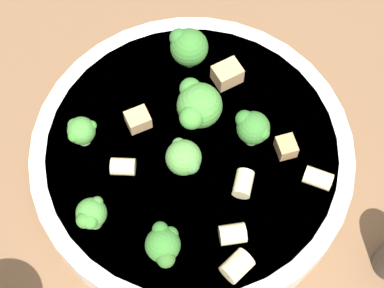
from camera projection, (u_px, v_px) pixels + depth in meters
name	position (u px, v px, depth m)	size (l,w,h in m)	color
ground_plane	(192.00, 166.00, 0.58)	(2.00, 2.00, 0.00)	brown
pasta_bowl	(192.00, 156.00, 0.56)	(0.28, 0.28, 0.04)	silver
broccoli_floret_0	(198.00, 105.00, 0.54)	(0.05, 0.04, 0.04)	#9EC175
broccoli_floret_1	(163.00, 245.00, 0.49)	(0.03, 0.03, 0.03)	#84AD60
broccoli_floret_2	(81.00, 131.00, 0.54)	(0.02, 0.03, 0.03)	#9EC175
broccoli_floret_3	(91.00, 215.00, 0.50)	(0.03, 0.03, 0.04)	#9EC175
broccoli_floret_4	(189.00, 46.00, 0.56)	(0.03, 0.03, 0.04)	#9EC175
broccoli_floret_5	(184.00, 158.00, 0.53)	(0.03, 0.03, 0.03)	#93B766
broccoli_floret_6	(253.00, 128.00, 0.53)	(0.03, 0.03, 0.04)	#84AD60
rigatoni_0	(123.00, 167.00, 0.53)	(0.01, 0.01, 0.02)	beige
rigatoni_1	(243.00, 184.00, 0.53)	(0.02, 0.02, 0.02)	beige
rigatoni_2	(237.00, 266.00, 0.50)	(0.02, 0.02, 0.02)	beige
rigatoni_3	(318.00, 178.00, 0.53)	(0.01, 0.01, 0.02)	beige
rigatoni_4	(233.00, 234.00, 0.51)	(0.02, 0.02, 0.02)	beige
chicken_chunk_0	(227.00, 74.00, 0.57)	(0.02, 0.02, 0.02)	tan
chicken_chunk_1	(138.00, 120.00, 0.55)	(0.02, 0.02, 0.01)	tan
chicken_chunk_2	(286.00, 147.00, 0.54)	(0.02, 0.02, 0.01)	tan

